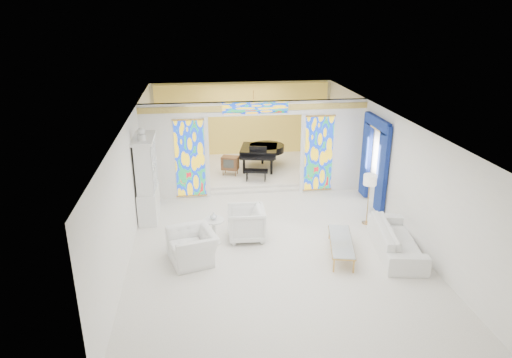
{
  "coord_description": "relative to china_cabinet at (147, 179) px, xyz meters",
  "views": [
    {
      "loc": [
        -1.72,
        -11.6,
        5.6
      ],
      "look_at": [
        -0.2,
        0.2,
        1.17
      ],
      "focal_mm": 32.0,
      "sensor_mm": 36.0,
      "label": 1
    }
  ],
  "objects": [
    {
      "name": "blue_drapes",
      "position": [
        6.62,
        0.1,
        0.41
      ],
      "size": [
        0.14,
        1.85,
        2.65
      ],
      "color": "navy",
      "rests_on": "wall_right"
    },
    {
      "name": "side_table",
      "position": [
        1.76,
        -1.81,
        -0.73
      ],
      "size": [
        0.58,
        0.58,
        0.67
      ],
      "rotation": [
        0.0,
        0.0,
        0.08
      ],
      "color": "white",
      "rests_on": "floor"
    },
    {
      "name": "wall_front",
      "position": [
        3.22,
        -6.6,
        0.33
      ],
      "size": [
        7.0,
        0.02,
        3.0
      ],
      "primitive_type": "cube",
      "color": "white",
      "rests_on": "floor"
    },
    {
      "name": "chandelier",
      "position": [
        3.42,
        3.4,
        1.38
      ],
      "size": [
        0.48,
        0.48,
        0.3
      ],
      "primitive_type": "cylinder",
      "color": "#BD8E42",
      "rests_on": "ceiling"
    },
    {
      "name": "armchair_right",
      "position": [
        2.6,
        -1.64,
        -0.74
      ],
      "size": [
        0.98,
        0.95,
        0.86
      ],
      "primitive_type": "imported",
      "rotation": [
        0.0,
        0.0,
        -1.6
      ],
      "color": "silver",
      "rests_on": "floor"
    },
    {
      "name": "sofa",
      "position": [
        6.17,
        -2.82,
        -0.82
      ],
      "size": [
        1.32,
        2.52,
        0.7
      ],
      "primitive_type": "imported",
      "rotation": [
        0.0,
        0.0,
        1.4
      ],
      "color": "white",
      "rests_on": "floor"
    },
    {
      "name": "grand_piano",
      "position": [
        3.74,
        3.41,
        -0.33
      ],
      "size": [
        1.84,
        2.51,
        0.97
      ],
      "rotation": [
        0.0,
        0.0,
        -0.21
      ],
      "color": "black",
      "rests_on": "alcove_platform"
    },
    {
      "name": "gold_curtain_back",
      "position": [
        3.22,
        5.28,
        0.33
      ],
      "size": [
        6.7,
        0.1,
        2.9
      ],
      "primitive_type": "cube",
      "color": "#E3CC4F",
      "rests_on": "wall_back"
    },
    {
      "name": "coffee_table",
      "position": [
        4.78,
        -2.78,
        -0.82
      ],
      "size": [
        0.9,
        1.81,
        0.39
      ],
      "rotation": [
        0.0,
        0.0,
        -0.22
      ],
      "color": "silver",
      "rests_on": "floor"
    },
    {
      "name": "partition_wall",
      "position": [
        3.22,
        1.4,
        0.48
      ],
      "size": [
        7.0,
        0.22,
        3.0
      ],
      "color": "white",
      "rests_on": "floor"
    },
    {
      "name": "alcove_platform",
      "position": [
        3.22,
        3.5,
        -1.08
      ],
      "size": [
        6.8,
        3.8,
        0.18
      ],
      "primitive_type": "cube",
      "color": "white",
      "rests_on": "floor"
    },
    {
      "name": "wall_back",
      "position": [
        3.22,
        5.4,
        0.33
      ],
      "size": [
        7.0,
        0.02,
        3.0
      ],
      "primitive_type": "cube",
      "color": "white",
      "rests_on": "floor"
    },
    {
      "name": "stained_glass_left",
      "position": [
        1.19,
        1.29,
        0.13
      ],
      "size": [
        0.9,
        0.04,
        2.4
      ],
      "primitive_type": "cube",
      "color": "gold",
      "rests_on": "partition_wall"
    },
    {
      "name": "vase",
      "position": [
        1.76,
        -1.81,
        -0.41
      ],
      "size": [
        0.2,
        0.2,
        0.18
      ],
      "primitive_type": "imported",
      "rotation": [
        0.0,
        0.0,
        0.18
      ],
      "color": "silver",
      "rests_on": "side_table"
    },
    {
      "name": "stained_glass_right",
      "position": [
        5.25,
        1.29,
        0.13
      ],
      "size": [
        0.9,
        0.04,
        2.4
      ],
      "primitive_type": "cube",
      "color": "gold",
      "rests_on": "partition_wall"
    },
    {
      "name": "armchair_left",
      "position": [
        1.22,
        -2.59,
        -0.79
      ],
      "size": [
        1.29,
        1.39,
        0.75
      ],
      "primitive_type": "imported",
      "rotation": [
        0.0,
        0.0,
        -1.29
      ],
      "color": "white",
      "rests_on": "floor"
    },
    {
      "name": "china_cabinet",
      "position": [
        0.0,
        0.0,
        0.0
      ],
      "size": [
        0.56,
        1.46,
        2.72
      ],
      "color": "white",
      "rests_on": "floor"
    },
    {
      "name": "ceiling",
      "position": [
        3.22,
        -0.6,
        1.83
      ],
      "size": [
        7.0,
        12.0,
        0.02
      ],
      "primitive_type": "cube",
      "color": "white",
      "rests_on": "wall_back"
    },
    {
      "name": "tv_console",
      "position": [
        2.52,
        2.8,
        -0.56
      ],
      "size": [
        0.67,
        0.56,
        0.66
      ],
      "rotation": [
        0.0,
        0.0,
        -0.35
      ],
      "color": "brown",
      "rests_on": "alcove_platform"
    },
    {
      "name": "floor",
      "position": [
        3.22,
        -0.6,
        -1.17
      ],
      "size": [
        12.0,
        12.0,
        0.0
      ],
      "primitive_type": "plane",
      "color": "white",
      "rests_on": "ground"
    },
    {
      "name": "wall_left",
      "position": [
        -0.28,
        -0.6,
        0.33
      ],
      "size": [
        0.02,
        12.0,
        3.0
      ],
      "primitive_type": "cube",
      "color": "white",
      "rests_on": "floor"
    },
    {
      "name": "stained_glass_transom",
      "position": [
        3.22,
        1.29,
        1.65
      ],
      "size": [
        2.0,
        0.04,
        0.34
      ],
      "primitive_type": "cube",
      "color": "gold",
      "rests_on": "partition_wall"
    },
    {
      "name": "floor_lamp",
      "position": [
        6.02,
        -1.19,
        0.06
      ],
      "size": [
        0.46,
        0.46,
        1.44
      ],
      "rotation": [
        0.0,
        0.0,
        0.42
      ],
      "color": "#BD8E42",
      "rests_on": "floor"
    },
    {
      "name": "wall_right",
      "position": [
        6.72,
        -0.6,
        0.33
      ],
      "size": [
        0.02,
        12.0,
        3.0
      ],
      "primitive_type": "cube",
      "color": "white",
      "rests_on": "floor"
    }
  ]
}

